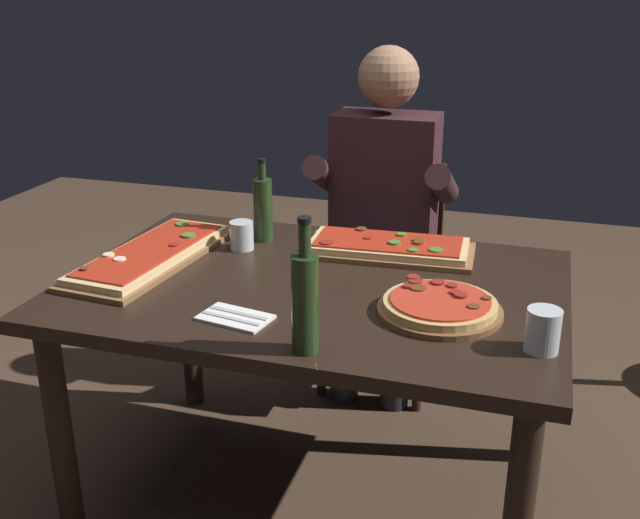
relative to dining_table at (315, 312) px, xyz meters
The scene contains 12 objects.
ground_plane 0.64m from the dining_table, ahead, with size 6.40×6.40×0.00m, color #4C3828.
dining_table is the anchor object (origin of this frame).
pizza_rectangular_front 0.35m from the dining_table, 62.48° to the left, with size 0.54×0.28×0.05m.
pizza_rectangular_left 0.54m from the dining_table, behind, with size 0.30×0.65×0.05m.
pizza_round_far 0.40m from the dining_table, 16.07° to the right, with size 0.32×0.32×0.05m.
wine_bottle_dark 0.45m from the dining_table, 132.61° to the left, with size 0.06×0.06×0.27m.
oil_bottle_amber 0.47m from the dining_table, 75.55° to the right, with size 0.06×0.06×0.33m.
tumbler_near_camera 0.38m from the dining_table, 147.75° to the left, with size 0.08×0.08×0.09m.
tumbler_far_side 0.69m from the dining_table, 20.92° to the right, with size 0.08×0.08×0.10m.
napkin_cutlery_set 0.33m from the dining_table, 112.19° to the right, with size 0.20×0.14×0.01m.
diner_chair 0.87m from the dining_table, 88.00° to the left, with size 0.44×0.44×0.87m.
seated_diner 0.74m from the dining_table, 87.68° to the left, with size 0.53×0.41×1.33m.
Camera 1 is at (0.59, -1.87, 1.56)m, focal length 41.90 mm.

